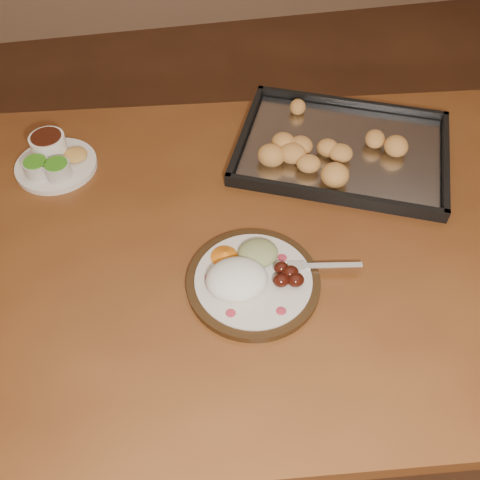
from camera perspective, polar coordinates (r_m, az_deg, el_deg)
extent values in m
plane|color=brown|center=(1.85, 6.57, -7.62)|extent=(4.00, 4.00, 0.00)
cube|color=brown|center=(1.06, -1.63, -0.70)|extent=(1.59, 1.05, 0.04)
cylinder|color=#513518|center=(1.74, 20.77, 2.53)|extent=(0.07, 0.07, 0.71)
cylinder|color=black|center=(0.97, 1.43, -4.52)|extent=(0.24, 0.24, 0.01)
cylinder|color=beige|center=(0.97, 1.44, -4.24)|extent=(0.21, 0.21, 0.01)
ellipsoid|color=#AE293C|center=(0.92, -1.00, -7.79)|extent=(0.02, 0.02, 0.00)
ellipsoid|color=#AE293C|center=(0.93, 4.41, -7.55)|extent=(0.02, 0.02, 0.00)
ellipsoid|color=#AE293C|center=(1.00, 4.53, -1.89)|extent=(0.02, 0.02, 0.00)
ellipsoid|color=#AE293C|center=(0.97, -3.24, -4.04)|extent=(0.02, 0.02, 0.00)
ellipsoid|color=white|center=(0.95, -0.35, -4.21)|extent=(0.11, 0.10, 0.05)
ellipsoid|color=#47130A|center=(0.95, 4.42, -4.31)|extent=(0.03, 0.03, 0.02)
ellipsoid|color=#47130A|center=(0.96, 5.36, -3.47)|extent=(0.03, 0.03, 0.02)
ellipsoid|color=#47130A|center=(0.96, 4.43, -2.97)|extent=(0.03, 0.03, 0.02)
ellipsoid|color=#47130A|center=(0.95, 5.96, -4.26)|extent=(0.03, 0.03, 0.02)
ellipsoid|color=tan|center=(0.99, 1.94, -1.40)|extent=(0.08, 0.07, 0.03)
cone|color=orange|center=(0.99, -1.59, -1.56)|extent=(0.07, 0.07, 0.02)
cube|color=white|center=(0.99, 9.63, -2.71)|extent=(0.12, 0.03, 0.00)
cube|color=white|center=(0.98, 6.02, -2.75)|extent=(0.03, 0.02, 0.00)
cylinder|color=white|center=(0.97, 4.86, -3.15)|extent=(0.03, 0.01, 0.00)
cylinder|color=white|center=(0.98, 4.83, -2.90)|extent=(0.03, 0.01, 0.00)
cylinder|color=white|center=(0.98, 4.81, -2.65)|extent=(0.03, 0.01, 0.00)
cylinder|color=white|center=(0.98, 4.78, -2.40)|extent=(0.03, 0.01, 0.00)
cylinder|color=silver|center=(1.25, -19.00, 7.52)|extent=(0.18, 0.18, 0.01)
cylinder|color=beige|center=(1.22, -20.83, 7.22)|extent=(0.05, 0.05, 0.03)
cylinder|color=#3C8D1C|center=(1.21, -21.05, 7.79)|extent=(0.05, 0.05, 0.00)
cylinder|color=beige|center=(1.20, -18.85, 7.10)|extent=(0.05, 0.05, 0.03)
cylinder|color=#3C8D1C|center=(1.19, -19.05, 7.67)|extent=(0.05, 0.05, 0.00)
cylinder|color=white|center=(1.26, -19.73, 9.54)|extent=(0.08, 0.08, 0.04)
cylinder|color=#351209|center=(1.25, -19.99, 10.30)|extent=(0.07, 0.07, 0.00)
ellipsoid|color=#D4964B|center=(1.24, -17.17, 8.71)|extent=(0.05, 0.05, 0.02)
cube|color=black|center=(1.25, 10.80, 9.30)|extent=(0.56, 0.50, 0.01)
cube|color=black|center=(1.37, 11.69, 14.07)|extent=(0.42, 0.20, 0.02)
cube|color=black|center=(1.11, 9.95, 4.63)|extent=(0.42, 0.20, 0.02)
cube|color=black|center=(1.26, 21.07, 7.82)|extent=(0.15, 0.31, 0.02)
cube|color=black|center=(1.26, 0.60, 11.55)|extent=(0.15, 0.31, 0.02)
cube|color=#BAB9BE|center=(1.24, 10.84, 9.51)|extent=(0.52, 0.46, 0.00)
ellipsoid|color=#E1A54E|center=(1.23, 13.63, 9.72)|extent=(0.05, 0.05, 0.04)
ellipsoid|color=#E1A54E|center=(1.26, 15.93, 10.30)|extent=(0.07, 0.07, 0.04)
ellipsoid|color=#E1A54E|center=(1.30, 13.16, 12.28)|extent=(0.07, 0.07, 0.04)
ellipsoid|color=#E1A54E|center=(1.27, 11.26, 11.77)|extent=(0.05, 0.05, 0.04)
ellipsoid|color=#E1A54E|center=(1.29, 9.11, 12.67)|extent=(0.07, 0.07, 0.04)
ellipsoid|color=#E1A54E|center=(1.25, 8.80, 11.20)|extent=(0.07, 0.07, 0.04)
ellipsoid|color=#E1A54E|center=(1.23, 5.31, 11.20)|extent=(0.05, 0.05, 0.04)
ellipsoid|color=#E1A54E|center=(1.19, 7.43, 9.29)|extent=(0.07, 0.07, 0.04)
ellipsoid|color=#E1A54E|center=(1.19, 7.29, 9.39)|extent=(0.07, 0.07, 0.04)
ellipsoid|color=#E1A54E|center=(1.16, 10.49, 7.59)|extent=(0.05, 0.05, 0.04)
ellipsoid|color=#E1A54E|center=(1.20, 12.14, 8.93)|extent=(0.07, 0.07, 0.04)
ellipsoid|color=#E1A54E|center=(1.21, 15.75, 8.23)|extent=(0.07, 0.07, 0.04)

